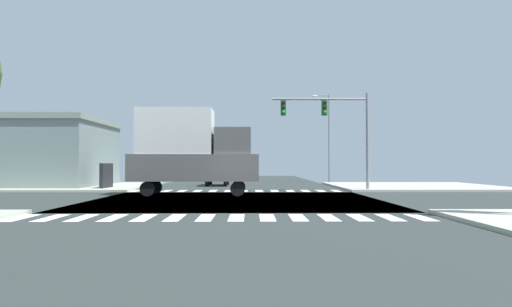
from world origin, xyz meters
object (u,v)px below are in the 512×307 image
object	(u,v)px
street_lamp	(327,130)
bank_building	(0,153)
traffic_signal_mast	(330,119)
box_truck_crossing_1	(191,150)
sedan_leading_3	(218,172)
sedan_nearside_1	(229,169)

from	to	relation	value
street_lamp	bank_building	distance (m)	28.10
traffic_signal_mast	bank_building	xyz separation A→B (m)	(-24.15, 5.62, -2.07)
street_lamp	box_truck_crossing_1	distance (m)	21.19
bank_building	sedan_leading_3	size ratio (longest dim) A/B	4.01
street_lamp	box_truck_crossing_1	bearing A→B (deg)	-120.76
traffic_signal_mast	box_truck_crossing_1	size ratio (longest dim) A/B	0.88
traffic_signal_mast	sedan_leading_3	xyz separation A→B (m)	(-7.78, 7.84, -3.55)
traffic_signal_mast	sedan_nearside_1	xyz separation A→B (m)	(-7.78, 26.47, -3.55)
traffic_signal_mast	box_truck_crossing_1	distance (m)	9.33
bank_building	sedan_nearside_1	distance (m)	26.54
street_lamp	sedan_nearside_1	xyz separation A→B (m)	(-10.08, 11.68, -3.94)
box_truck_crossing_1	sedan_leading_3	size ratio (longest dim) A/B	1.67
traffic_signal_mast	box_truck_crossing_1	bearing A→B (deg)	-158.74
bank_building	sedan_leading_3	distance (m)	16.58
bank_building	sedan_nearside_1	world-z (taller)	bank_building
traffic_signal_mast	street_lamp	xyz separation A→B (m)	(2.29, 14.79, 0.39)
sedan_leading_3	box_truck_crossing_1	bearing A→B (deg)	86.47
bank_building	box_truck_crossing_1	xyz separation A→B (m)	(15.68, -8.92, -0.03)
traffic_signal_mast	sedan_nearside_1	distance (m)	27.81
street_lamp	bank_building	world-z (taller)	street_lamp
sedan_nearside_1	sedan_leading_3	xyz separation A→B (m)	(0.00, -18.62, 0.00)
traffic_signal_mast	street_lamp	world-z (taller)	street_lamp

